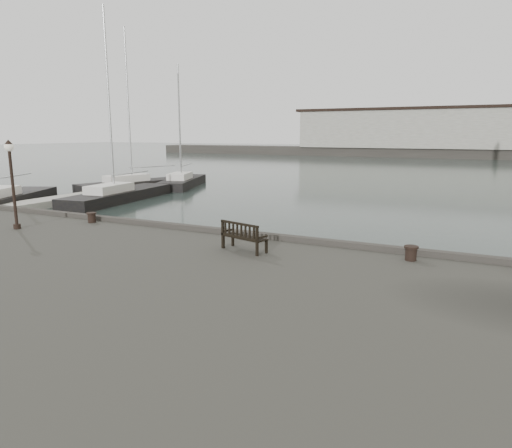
{
  "coord_description": "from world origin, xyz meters",
  "views": [
    {
      "loc": [
        7.54,
        -13.89,
        5.06
      ],
      "look_at": [
        0.95,
        -0.5,
        2.1
      ],
      "focal_mm": 32.0,
      "sensor_mm": 36.0,
      "label": 1
    }
  ],
  "objects": [
    {
      "name": "bench",
      "position": [
        1.27,
        -1.98,
        1.84
      ],
      "size": [
        1.59,
        0.89,
        0.87
      ],
      "rotation": [
        0.0,
        0.0,
        -0.26
      ],
      "color": "black",
      "rests_on": "quay"
    },
    {
      "name": "bollard_left",
      "position": [
        -6.3,
        -0.68,
        1.76
      ],
      "size": [
        0.51,
        0.51,
        0.41
      ],
      "primitive_type": "cylinder",
      "rotation": [
        0.0,
        0.0,
        -0.41
      ],
      "color": "black",
      "rests_on": "quay"
    },
    {
      "name": "yacht_d",
      "position": [
        -18.46,
        22.75,
        0.23
      ],
      "size": [
        5.65,
        9.78,
        11.94
      ],
      "rotation": [
        0.0,
        0.0,
        0.35
      ],
      "color": "black",
      "rests_on": "ground"
    },
    {
      "name": "bollard_right",
      "position": [
        5.98,
        -0.85,
        1.77
      ],
      "size": [
        0.52,
        0.52,
        0.41
      ],
      "primitive_type": "cylinder",
      "rotation": [
        0.0,
        0.0,
        0.42
      ],
      "color": "black",
      "rests_on": "quay"
    },
    {
      "name": "yacht_b",
      "position": [
        -20.95,
        19.12,
        0.25
      ],
      "size": [
        5.82,
        11.52,
        14.76
      ],
      "rotation": [
        0.0,
        0.0,
        -0.31
      ],
      "color": "black",
      "rests_on": "ground"
    },
    {
      "name": "ground",
      "position": [
        0.0,
        0.0,
        0.0
      ],
      "size": [
        400.0,
        400.0,
        0.0
      ],
      "primitive_type": "plane",
      "color": "black",
      "rests_on": "ground"
    },
    {
      "name": "breakwater",
      "position": [
        -4.56,
        92.0,
        4.3
      ],
      "size": [
        140.0,
        9.5,
        12.2
      ],
      "color": "#383530",
      "rests_on": "ground"
    },
    {
      "name": "pontoon",
      "position": [
        -20.0,
        10.0,
        0.25
      ],
      "size": [
        2.0,
        24.0,
        0.5
      ],
      "primitive_type": "cube",
      "color": "#AFAEA2",
      "rests_on": "ground"
    },
    {
      "name": "lamp_post",
      "position": [
        -7.88,
        -2.84,
        3.67
      ],
      "size": [
        0.33,
        0.33,
        3.3
      ],
      "rotation": [
        0.0,
        0.0,
        0.36
      ],
      "color": "black",
      "rests_on": "quay"
    },
    {
      "name": "yacht_a",
      "position": [
        -22.78,
        7.05,
        0.24
      ],
      "size": [
        6.71,
        10.56,
        14.02
      ],
      "rotation": [
        0.0,
        0.0,
        0.42
      ],
      "color": "black",
      "rests_on": "ground"
    },
    {
      "name": "yacht_c",
      "position": [
        -17.09,
        12.47,
        0.24
      ],
      "size": [
        3.89,
        11.13,
        14.48
      ],
      "rotation": [
        0.0,
        0.0,
        0.12
      ],
      "color": "black",
      "rests_on": "ground"
    }
  ]
}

